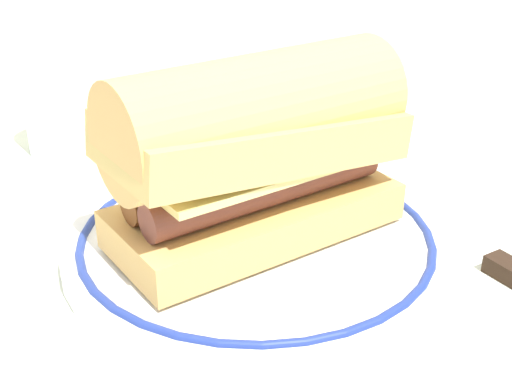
{
  "coord_description": "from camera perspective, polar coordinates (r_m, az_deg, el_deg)",
  "views": [
    {
      "loc": [
        -0.14,
        -0.33,
        0.25
      ],
      "look_at": [
        0.02,
        0.04,
        0.04
      ],
      "focal_mm": 47.99,
      "sensor_mm": 36.0,
      "label": 1
    }
  ],
  "objects": [
    {
      "name": "plate",
      "position": [
        0.47,
        -0.0,
        -4.06
      ],
      "size": [
        0.26,
        0.26,
        0.01
      ],
      "color": "white",
      "rests_on": "ground_plane"
    },
    {
      "name": "ground_plane",
      "position": [
        0.44,
        -0.56,
        -7.93
      ],
      "size": [
        1.5,
        1.5,
        0.0
      ],
      "primitive_type": "plane",
      "color": "silver"
    },
    {
      "name": "drinking_glass",
      "position": [
        0.65,
        -16.2,
        6.49
      ],
      "size": [
        0.06,
        0.06,
        0.09
      ],
      "color": "silver",
      "rests_on": "ground_plane"
    },
    {
      "name": "sausage_sandwich",
      "position": [
        0.44,
        0.0,
        3.85
      ],
      "size": [
        0.21,
        0.12,
        0.12
      ],
      "rotation": [
        0.0,
        0.0,
        0.18
      ],
      "color": "#E2B061",
      "rests_on": "plate"
    }
  ]
}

